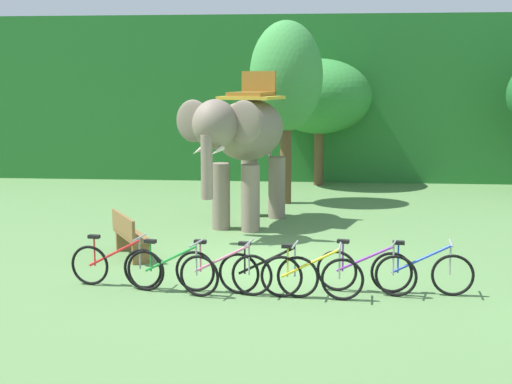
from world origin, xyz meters
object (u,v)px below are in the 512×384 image
at_px(bike_red, 116,265).
at_px(bike_blue, 422,272).
at_px(bike_yellow, 311,276).
at_px(bike_purple, 366,271).
at_px(wooden_bench, 129,234).
at_px(bike_pink, 223,271).
at_px(bike_black, 268,273).
at_px(elephant, 245,137).
at_px(tree_center_right, 320,97).
at_px(tree_right, 286,78).
at_px(bike_green, 172,271).

bearing_deg(bike_red, bike_blue, 0.46).
height_order(bike_red, bike_yellow, same).
relative_size(bike_purple, wooden_bench, 1.12).
bearing_deg(bike_purple, bike_pink, -174.96).
relative_size(bike_black, bike_purple, 1.02).
bearing_deg(bike_blue, elephant, 123.54).
relative_size(tree_center_right, bike_yellow, 2.49).
distance_m(bike_yellow, bike_purple, 0.98).
distance_m(tree_right, bike_red, 9.64).
bearing_deg(bike_pink, bike_blue, 4.47).
xyz_separation_m(bike_red, wooden_bench, (-0.32, 2.05, 0.09)).
height_order(tree_center_right, wooden_bench, tree_center_right).
relative_size(bike_green, bike_blue, 0.98).
relative_size(bike_green, bike_yellow, 0.98).
bearing_deg(bike_pink, bike_purple, 5.04).
height_order(tree_center_right, elephant, tree_center_right).
height_order(elephant, bike_blue, elephant).
xyz_separation_m(bike_green, wooden_bench, (-1.37, 2.35, 0.09)).
relative_size(bike_pink, wooden_bench, 1.13).
bearing_deg(bike_yellow, bike_black, 172.35).
relative_size(bike_green, wooden_bench, 1.11).
relative_size(tree_right, bike_blue, 3.06).
distance_m(bike_red, bike_blue, 5.23).
xyz_separation_m(bike_green, bike_yellow, (2.34, -0.08, 0.00)).
bearing_deg(bike_green, bike_purple, 5.10).
xyz_separation_m(bike_yellow, bike_purple, (0.91, 0.37, 0.00)).
bearing_deg(bike_pink, bike_red, 173.46).
xyz_separation_m(elephant, bike_red, (-1.68, -5.40, -1.82)).
xyz_separation_m(bike_yellow, wooden_bench, (-3.71, 2.43, 0.09)).
height_order(bike_blue, wooden_bench, bike_blue).
bearing_deg(bike_purple, wooden_bench, 155.94).
distance_m(tree_right, bike_blue, 9.66).
xyz_separation_m(elephant, bike_purple, (2.62, -5.41, -1.82)).
bearing_deg(tree_center_right, wooden_bench, -110.03).
relative_size(bike_black, bike_blue, 1.00).
distance_m(tree_right, elephant, 3.71).
distance_m(bike_pink, bike_blue, 3.34).
xyz_separation_m(tree_center_right, elephant, (-1.79, -7.04, -0.79)).
relative_size(tree_right, bike_purple, 3.13).
height_order(elephant, bike_yellow, elephant).
relative_size(tree_center_right, bike_blue, 2.50).
bearing_deg(bike_green, elephant, 83.72).
relative_size(bike_yellow, wooden_bench, 1.14).
relative_size(bike_blue, wooden_bench, 1.14).
distance_m(bike_green, bike_purple, 3.26).
bearing_deg(bike_red, tree_center_right, 74.43).
relative_size(elephant, bike_red, 2.50).
bearing_deg(bike_yellow, elephant, 106.53).
distance_m(tree_center_right, bike_green, 13.22).
bearing_deg(bike_blue, tree_right, 107.34).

